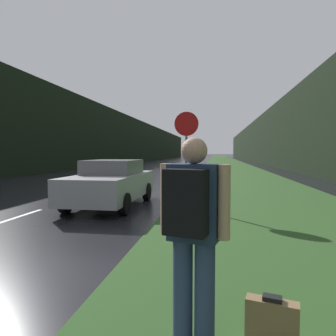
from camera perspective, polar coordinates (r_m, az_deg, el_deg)
The scene contains 10 objects.
grass_verge at distance 39.02m, azimuth 11.41°, elevation 0.44°, with size 6.00×240.00×0.02m, color #2D5123.
lane_stripe_b at distance 8.55m, azimuth -28.51°, elevation -8.84°, with size 0.12×3.00×0.01m, color silver.
lane_stripe_c at distance 14.65m, azimuth -11.52°, elevation -3.74°, with size 0.12×3.00×0.01m, color silver.
lane_stripe_d at distance 21.31m, azimuth -4.86°, elevation -1.60°, with size 0.12×3.00×0.01m, color silver.
treeline_far_side at distance 51.20m, azimuth -7.75°, elevation 5.31°, with size 2.00×140.00×7.60m, color black.
treeline_near_side at distance 49.57m, azimuth 17.97°, elevation 5.09°, with size 2.00×140.00×7.30m, color black.
stop_sign at distance 9.18m, azimuth 3.51°, elevation 3.83°, with size 0.74×0.07×2.94m.
hitchhiker_with_backpack at distance 2.65m, azimuth 4.68°, elevation -11.27°, with size 0.62×0.50×1.83m.
suitcase at distance 3.12m, azimuth 19.17°, elevation -25.89°, with size 0.47×0.25×0.43m.
car_passing_near at distance 9.73m, azimuth -10.74°, elevation -2.77°, with size 1.93×4.22×1.46m.
Camera 1 is at (5.15, 1.05, 1.70)m, focal length 32.00 mm.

